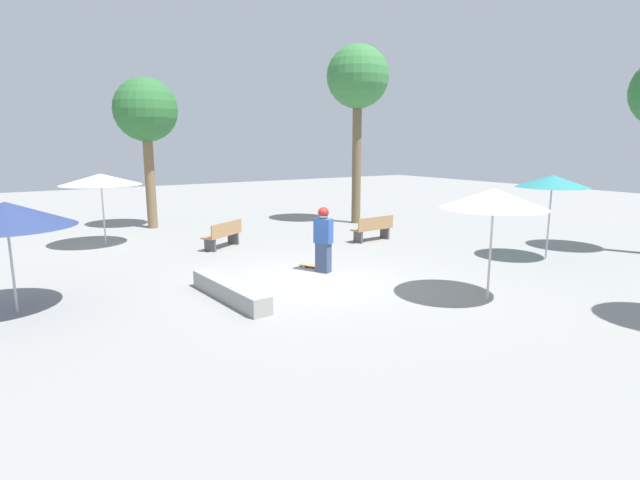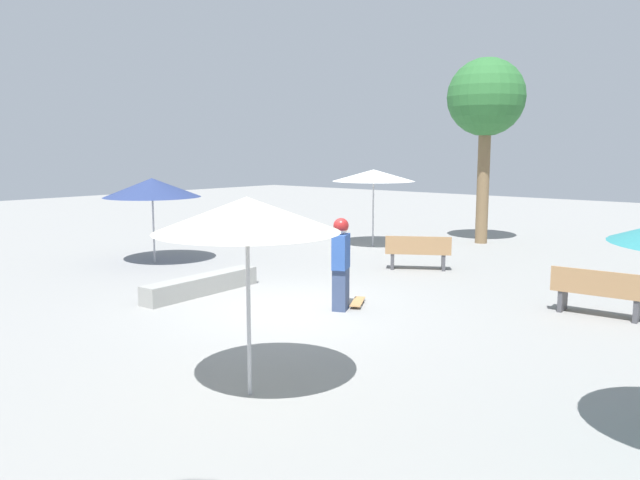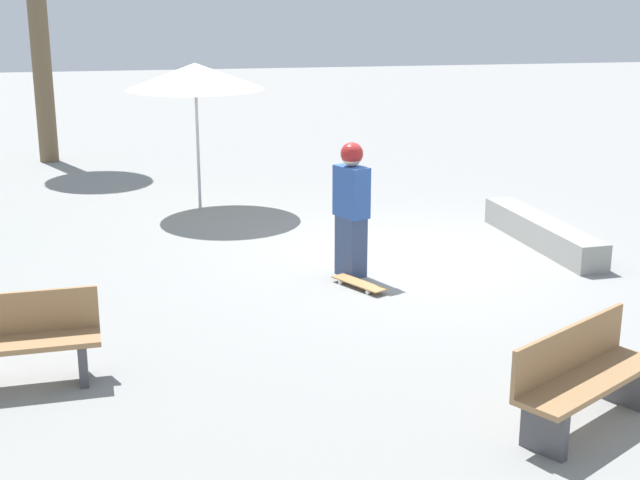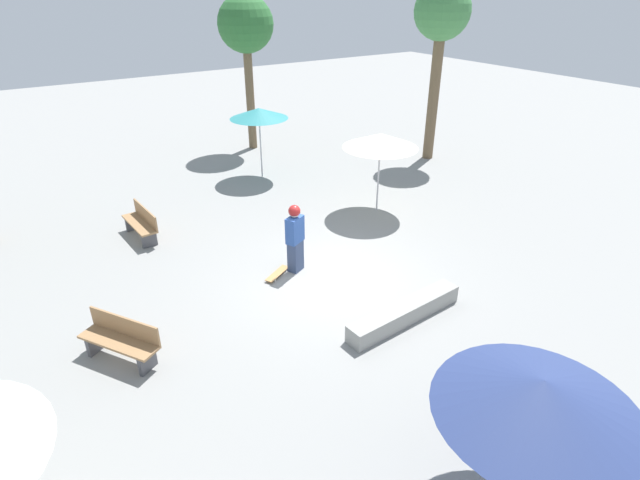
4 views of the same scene
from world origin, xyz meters
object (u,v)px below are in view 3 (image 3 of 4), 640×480
concrete_ledge (542,232)px  bench_far (583,378)px  skateboard (359,283)px  bench_near (10,342)px  skater_main (351,205)px  shade_umbrella_cream (195,76)px

concrete_ledge → bench_far: (5.15, -1.99, 0.24)m
skateboard → bench_near: size_ratio=0.49×
skater_main → bench_near: skater_main is taller
concrete_ledge → bench_near: bench_near is taller
shade_umbrella_cream → bench_near: bearing=-18.0°
skater_main → bench_far: (4.31, 0.99, -0.50)m
concrete_ledge → shade_umbrella_cream: bearing=-123.1°
concrete_ledge → bench_far: bearing=-21.1°
skateboard → concrete_ledge: bearing=85.0°
bench_near → shade_umbrella_cream: size_ratio=0.68×
skateboard → bench_far: bench_far is taller
skateboard → bench_near: 4.32m
skater_main → shade_umbrella_cream: 4.41m
bench_near → concrete_ledge: bearing=-157.1°
skateboard → shade_umbrella_cream: (-4.38, -1.66, 2.13)m
skater_main → shade_umbrella_cream: bearing=177.8°
bench_far → shade_umbrella_cream: 8.78m
skateboard → skater_main: bearing=149.5°
concrete_ledge → bench_near: (3.44, -6.75, 0.24)m
concrete_ledge → shade_umbrella_cream: size_ratio=1.20×
skateboard → concrete_ledge: size_ratio=0.28×
concrete_ledge → shade_umbrella_cream: (-3.04, -4.65, 1.99)m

